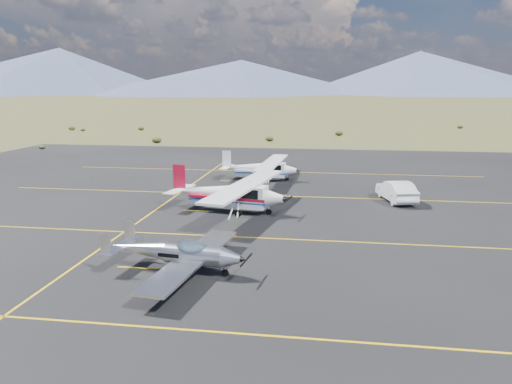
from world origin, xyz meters
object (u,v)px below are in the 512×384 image
(aircraft_plain, at_px, (261,168))
(sedan, at_px, (396,191))
(aircraft_cessna, at_px, (229,192))
(aircraft_low_wing, at_px, (179,253))

(aircraft_plain, bearing_deg, sedan, -28.65)
(aircraft_cessna, height_order, aircraft_plain, aircraft_cessna)
(aircraft_low_wing, xyz_separation_m, aircraft_plain, (0.48, 23.03, 0.24))
(aircraft_cessna, bearing_deg, aircraft_plain, 97.71)
(aircraft_plain, xyz_separation_m, sedan, (11.04, -6.84, -0.36))
(sedan, bearing_deg, aircraft_plain, -45.34)
(aircraft_low_wing, distance_m, aircraft_plain, 23.04)
(aircraft_low_wing, distance_m, sedan, 19.87)
(aircraft_plain, bearing_deg, aircraft_cessna, -89.33)
(aircraft_low_wing, bearing_deg, sedan, 61.63)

